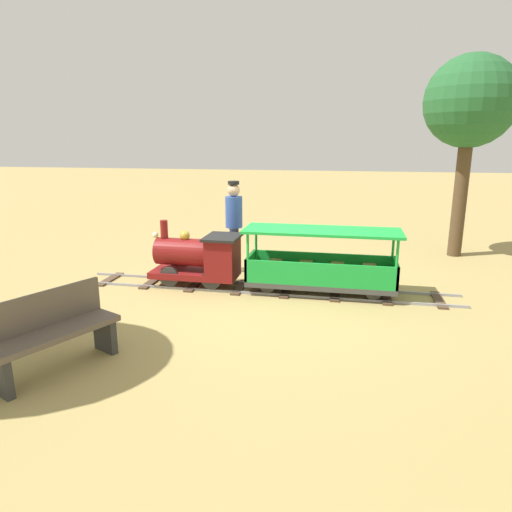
{
  "coord_description": "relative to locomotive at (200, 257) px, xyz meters",
  "views": [
    {
      "loc": [
        -6.79,
        -1.04,
        2.3
      ],
      "look_at": [
        0.0,
        0.32,
        0.55
      ],
      "focal_mm": 32.02,
      "sensor_mm": 36.0,
      "label": 1
    }
  ],
  "objects": [
    {
      "name": "park_bench",
      "position": [
        -2.98,
        0.59,
        -0.07
      ],
      "size": [
        1.35,
        0.9,
        0.82
      ],
      "color": "brown",
      "rests_on": "ground_plane"
    },
    {
      "name": "track",
      "position": [
        0.0,
        -1.03,
        -0.47
      ],
      "size": [
        0.73,
        6.05,
        0.04
      ],
      "color": "gray",
      "rests_on": "ground_plane"
    },
    {
      "name": "ground_plane",
      "position": [
        0.0,
        -1.24,
        -0.48
      ],
      "size": [
        60.0,
        60.0,
        0.0
      ],
      "primitive_type": "plane",
      "color": "#A38C51"
    },
    {
      "name": "locomotive",
      "position": [
        0.0,
        0.0,
        0.0
      ],
      "size": [
        0.69,
        1.44,
        1.03
      ],
      "color": "maroon",
      "rests_on": "ground_plane"
    },
    {
      "name": "passenger_car",
      "position": [
        0.0,
        -1.93,
        -0.06
      ],
      "size": [
        0.79,
        2.35,
        0.97
      ],
      "color": "#3F3F3F",
      "rests_on": "ground_plane"
    },
    {
      "name": "oak_tree_far",
      "position": [
        2.99,
        -4.5,
        2.49
      ],
      "size": [
        1.75,
        1.75,
        3.91
      ],
      "color": "#4C3823",
      "rests_on": "ground_plane"
    },
    {
      "name": "conductor_person",
      "position": [
        1.01,
        -0.32,
        0.47
      ],
      "size": [
        0.3,
        0.3,
        1.62
      ],
      "color": "#282D47",
      "rests_on": "ground_plane"
    }
  ]
}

